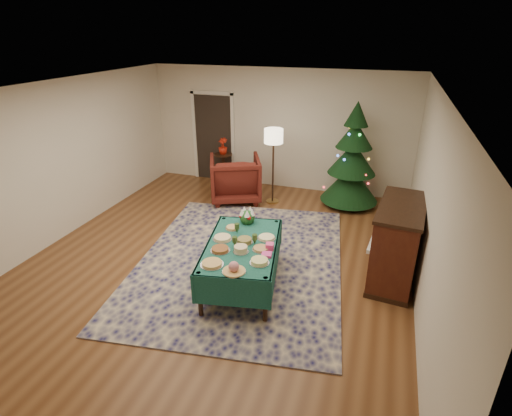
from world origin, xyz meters
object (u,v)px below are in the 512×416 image
(gift_box, at_px, (270,246))
(buffet_table, at_px, (242,252))
(piano, at_px, (396,243))
(potted_plant, at_px, (223,150))
(christmas_tree, at_px, (352,160))
(armchair, at_px, (235,176))
(side_table, at_px, (224,169))
(floor_lamp, at_px, (274,141))

(gift_box, bearing_deg, buffet_table, 177.62)
(gift_box, xyz_separation_m, piano, (1.68, 0.89, -0.13))
(gift_box, bearing_deg, potted_plant, 120.87)
(buffet_table, distance_m, christmas_tree, 3.68)
(armchair, height_order, christmas_tree, christmas_tree)
(side_table, distance_m, christmas_tree, 3.08)
(buffet_table, height_order, side_table, side_table)
(armchair, xyz_separation_m, potted_plant, (-0.61, 0.81, 0.32))
(buffet_table, height_order, floor_lamp, floor_lamp)
(side_table, height_order, potted_plant, potted_plant)
(armchair, bearing_deg, piano, 124.04)
(gift_box, distance_m, christmas_tree, 3.57)
(buffet_table, bearing_deg, piano, 22.59)
(floor_lamp, relative_size, side_table, 2.13)
(potted_plant, relative_size, christmas_tree, 0.17)
(floor_lamp, distance_m, piano, 3.43)
(armchair, bearing_deg, christmas_tree, 168.05)
(floor_lamp, relative_size, piano, 1.11)
(armchair, bearing_deg, side_table, -77.09)
(potted_plant, distance_m, piano, 4.89)
(floor_lamp, bearing_deg, gift_box, -74.82)
(side_table, bearing_deg, christmas_tree, -5.71)
(gift_box, height_order, potted_plant, potted_plant)
(armchair, relative_size, piano, 0.74)
(piano, bearing_deg, armchair, 148.00)
(potted_plant, height_order, piano, piano)
(buffet_table, bearing_deg, christmas_tree, 71.50)
(buffet_table, relative_size, christmas_tree, 0.87)
(piano, bearing_deg, christmas_tree, 109.88)
(christmas_tree, bearing_deg, gift_box, -102.03)
(floor_lamp, bearing_deg, side_table, 154.15)
(buffet_table, bearing_deg, floor_lamp, 97.82)
(gift_box, xyz_separation_m, christmas_tree, (0.74, 3.48, 0.26))
(christmas_tree, bearing_deg, armchair, -167.99)
(gift_box, xyz_separation_m, armchair, (-1.65, 2.97, -0.19))
(floor_lamp, xyz_separation_m, side_table, (-1.42, 0.69, -1.00))
(buffet_table, distance_m, side_table, 4.19)
(piano, bearing_deg, gift_box, -152.10)
(potted_plant, distance_m, christmas_tree, 3.02)
(christmas_tree, relative_size, piano, 1.51)
(buffet_table, relative_size, potted_plant, 5.01)
(buffet_table, relative_size, gift_box, 17.52)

